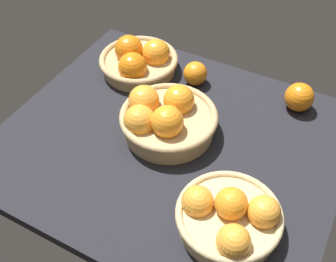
% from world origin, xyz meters
% --- Properties ---
extents(market_tray, '(0.84, 0.72, 0.03)m').
position_xyz_m(market_tray, '(0.00, 0.00, 0.01)').
color(market_tray, black).
rests_on(market_tray, ground).
extents(basket_near_right, '(0.22, 0.22, 0.10)m').
position_xyz_m(basket_near_right, '(0.22, -0.17, 0.07)').
color(basket_near_right, tan).
rests_on(basket_near_right, market_tray).
extents(basket_center, '(0.25, 0.25, 0.12)m').
position_xyz_m(basket_center, '(-0.03, 0.02, 0.08)').
color(basket_center, tan).
rests_on(basket_center, market_tray).
extents(basket_far_left, '(0.23, 0.23, 0.11)m').
position_xyz_m(basket_far_left, '(-0.21, 0.21, 0.07)').
color(basket_far_left, tan).
rests_on(basket_far_left, market_tray).
extents(loose_orange_front_gap, '(0.07, 0.07, 0.07)m').
position_xyz_m(loose_orange_front_gap, '(-0.04, 0.23, 0.06)').
color(loose_orange_front_gap, orange).
rests_on(loose_orange_front_gap, market_tray).
extents(loose_orange_back_gap, '(0.08, 0.08, 0.08)m').
position_xyz_m(loose_orange_back_gap, '(0.25, 0.27, 0.07)').
color(loose_orange_back_gap, orange).
rests_on(loose_orange_back_gap, market_tray).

